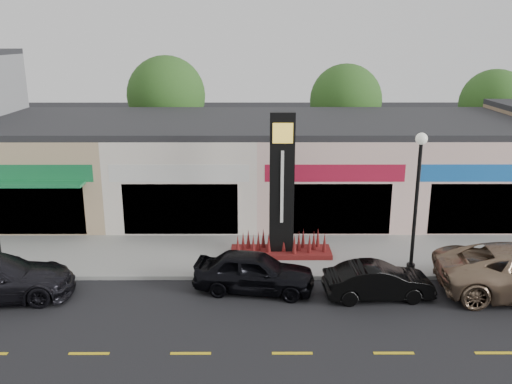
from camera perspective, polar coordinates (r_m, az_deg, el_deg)
ground at (r=19.34m, az=-5.87°, el=-11.75°), size 120.00×120.00×0.00m
sidewalk at (r=23.23m, az=-4.85°, el=-6.58°), size 52.00×4.30×0.15m
curb at (r=21.18m, az=-5.33°, el=-8.92°), size 52.00×0.20×0.15m
shop_beige at (r=31.03m, az=-19.74°, el=2.83°), size 7.00×10.85×4.80m
shop_cream at (r=29.44m, az=-6.78°, el=3.00°), size 7.00×10.01×4.80m
shop_pink_w at (r=29.47m, az=6.89°, el=3.01°), size 7.00×10.01×4.80m
shop_pink_e at (r=31.11m, az=19.81°, el=2.86°), size 7.00×10.01×4.80m
tree_rear_west at (r=37.18m, az=-9.42°, el=10.03°), size 5.20×5.20×7.83m
tree_rear_mid at (r=37.25m, az=9.41°, el=9.52°), size 4.80×4.80×7.29m
tree_rear_east at (r=40.15m, az=23.77°, el=8.48°), size 4.60×4.60×6.94m
lamp_east_near at (r=21.18m, az=16.61°, el=0.27°), size 0.44×0.44×5.47m
pylon_sign at (r=22.28m, az=2.70°, el=-1.51°), size 4.20×1.30×6.00m
car_black_sedan at (r=19.95m, az=-0.19°, el=-8.36°), size 2.40×4.60×1.49m
car_black_conv at (r=19.95m, az=12.74°, el=-9.15°), size 1.59×3.92×1.26m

